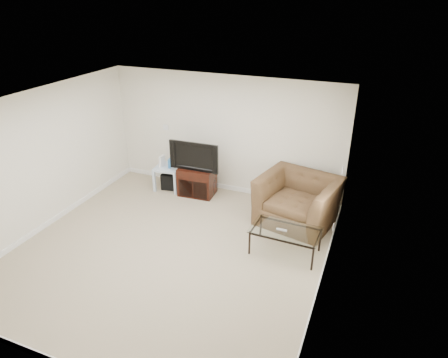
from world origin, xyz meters
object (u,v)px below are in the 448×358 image
at_px(television, 196,155).
at_px(recliner, 298,193).
at_px(tv_stand, 197,181).
at_px(subwoofer, 171,180).
at_px(side_table, 169,177).
at_px(coffee_table, 285,241).

xyz_separation_m(television, recliner, (2.22, -0.28, -0.31)).
distance_m(tv_stand, television, 0.61).
height_order(television, subwoofer, television).
bearing_deg(television, subwoofer, 171.75).
height_order(side_table, recliner, recliner).
height_order(subwoofer, recliner, recliner).
bearing_deg(coffee_table, subwoofer, 154.17).
height_order(television, side_table, television).
bearing_deg(subwoofer, recliner, -7.12).
distance_m(television, recliner, 2.26).
bearing_deg(television, side_table, 174.06).
height_order(subwoofer, coffee_table, coffee_table).
distance_m(tv_stand, coffee_table, 2.64).
distance_m(television, coffee_table, 2.71).
bearing_deg(side_table, coffee_table, -25.21).
bearing_deg(tv_stand, recliner, -11.45).
bearing_deg(coffee_table, tv_stand, 148.80).
bearing_deg(subwoofer, television, -6.71).
bearing_deg(recliner, tv_stand, -175.87).
relative_size(side_table, coffee_table, 0.48).
relative_size(subwoofer, recliner, 0.26).
bearing_deg(side_table, subwoofer, 39.91).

